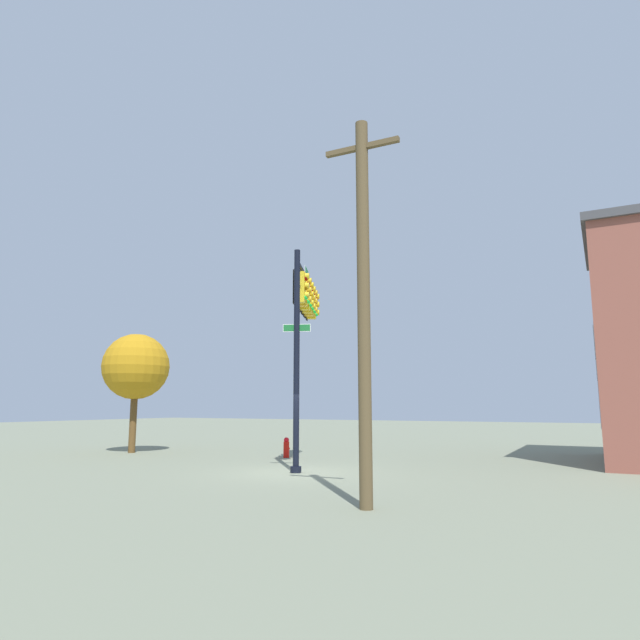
# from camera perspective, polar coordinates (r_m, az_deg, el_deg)

# --- Properties ---
(ground_plane) EXTENTS (120.00, 120.00, 0.00)m
(ground_plane) POSITION_cam_1_polar(r_m,az_deg,el_deg) (18.18, -2.55, -15.72)
(ground_plane) COLOR slate
(signal_pole_assembly) EXTENTS (4.57, 2.34, 7.45)m
(signal_pole_assembly) POSITION_cam_1_polar(r_m,az_deg,el_deg) (20.36, -1.57, 1.28)
(signal_pole_assembly) COLOR black
(signal_pole_assembly) RESTS_ON ground_plane
(utility_pole) EXTENTS (0.29, 1.80, 8.65)m
(utility_pole) POSITION_cam_1_polar(r_m,az_deg,el_deg) (12.04, 4.61, 2.15)
(utility_pole) COLOR brown
(utility_pole) RESTS_ON ground_plane
(fire_hydrant) EXTENTS (0.33, 0.24, 0.83)m
(fire_hydrant) POSITION_cam_1_polar(r_m,az_deg,el_deg) (23.24, -3.55, -13.22)
(fire_hydrant) COLOR red
(fire_hydrant) RESTS_ON ground_plane
(tree_near) EXTENTS (3.07, 3.07, 5.49)m
(tree_near) POSITION_cam_1_polar(r_m,az_deg,el_deg) (27.01, -18.76, -4.69)
(tree_near) COLOR brown
(tree_near) RESTS_ON ground_plane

